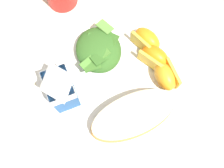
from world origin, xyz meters
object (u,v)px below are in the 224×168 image
(white_plate, at_px, (112,87))
(green_salad_pile, at_px, (96,51))
(orange_wedge_front, at_px, (166,76))
(orange_wedge_middle, at_px, (154,57))
(milk_carton, at_px, (60,88))
(cheesy_pizza_bread, at_px, (133,115))
(orange_wedge_rear, at_px, (147,40))

(white_plate, distance_m, green_salad_pile, 0.08)
(orange_wedge_front, height_order, orange_wedge_middle, same)
(white_plate, relative_size, milk_carton, 2.55)
(cheesy_pizza_bread, bearing_deg, milk_carton, 51.00)
(orange_wedge_rear, bearing_deg, milk_carton, 103.58)
(white_plate, xyz_separation_m, orange_wedge_middle, (0.02, -0.10, 0.03))
(green_salad_pile, xyz_separation_m, milk_carton, (-0.06, 0.09, 0.04))
(orange_wedge_middle, height_order, orange_wedge_rear, same)
(milk_carton, height_order, orange_wedge_rear, milk_carton)
(cheesy_pizza_bread, distance_m, orange_wedge_front, 0.10)
(milk_carton, distance_m, orange_wedge_middle, 0.19)
(white_plate, relative_size, orange_wedge_rear, 4.04)
(orange_wedge_front, xyz_separation_m, orange_wedge_rear, (0.08, 0.00, 0.00))
(milk_carton, relative_size, orange_wedge_middle, 1.57)
(cheesy_pizza_bread, bearing_deg, orange_wedge_rear, -32.74)
(cheesy_pizza_bread, xyz_separation_m, orange_wedge_front, (0.05, -0.09, 0.00))
(milk_carton, height_order, orange_wedge_front, milk_carton)
(milk_carton, bearing_deg, orange_wedge_rear, -76.42)
(milk_carton, distance_m, orange_wedge_front, 0.20)
(orange_wedge_front, relative_size, orange_wedge_rear, 0.87)
(orange_wedge_middle, xyz_separation_m, orange_wedge_rear, (0.04, -0.00, 0.00))
(white_plate, height_order, cheesy_pizza_bread, cheesy_pizza_bread)
(white_plate, distance_m, milk_carton, 0.12)
(white_plate, distance_m, cheesy_pizza_bread, 0.08)
(cheesy_pizza_bread, xyz_separation_m, milk_carton, (0.09, 0.11, 0.04))
(green_salad_pile, distance_m, milk_carton, 0.11)
(white_plate, xyz_separation_m, orange_wedge_front, (-0.03, -0.10, 0.03))
(cheesy_pizza_bread, height_order, milk_carton, milk_carton)
(white_plate, bearing_deg, orange_wedge_rear, -59.20)
(orange_wedge_rear, bearing_deg, cheesy_pizza_bread, 147.26)
(cheesy_pizza_bread, relative_size, orange_wedge_front, 2.86)
(cheesy_pizza_bread, bearing_deg, white_plate, 10.31)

